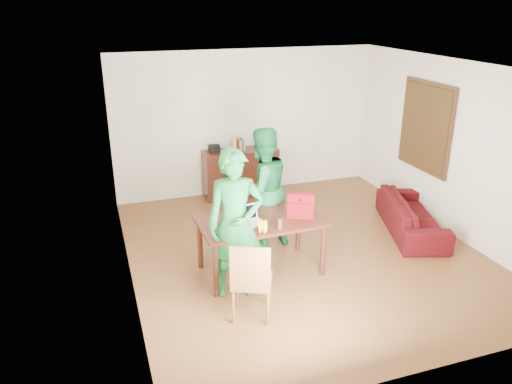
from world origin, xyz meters
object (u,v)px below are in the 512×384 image
object	(u,v)px
chair	(252,294)
sofa	(412,215)
table	(261,226)
person_far	(262,189)
laptop	(253,221)
person_near	(235,224)
red_bag	(300,207)
bottle	(280,223)

from	to	relation	value
chair	sofa	size ratio (longest dim) A/B	0.54
table	chair	world-z (taller)	chair
person_far	sofa	bearing A→B (deg)	156.98
laptop	sofa	distance (m)	2.98
person_near	red_bag	xyz separation A→B (m)	(1.01, 0.34, -0.05)
table	laptop	size ratio (longest dim) A/B	4.79
bottle	red_bag	size ratio (longest dim) A/B	0.48
table	laptop	xyz separation A→B (m)	(-0.15, -0.10, 0.14)
person_near	bottle	size ratio (longest dim) A/B	11.07
table	chair	distance (m)	1.13
person_near	person_far	xyz separation A→B (m)	(0.73, 1.11, -0.03)
laptop	red_bag	distance (m)	0.70
bottle	sofa	world-z (taller)	bottle
person_far	bottle	xyz separation A→B (m)	(-0.13, -1.07, -0.06)
person_near	bottle	distance (m)	0.61
person_near	laptop	size ratio (longest dim) A/B	5.41
laptop	table	bearing A→B (deg)	18.64
person_far	sofa	distance (m)	2.57
table	person_far	xyz separation A→B (m)	(0.26, 0.71, 0.24)
chair	bottle	world-z (taller)	chair
person_near	sofa	xyz separation A→B (m)	(3.20, 0.84, -0.68)
person_far	red_bag	xyz separation A→B (m)	(0.28, -0.77, -0.01)
sofa	person_far	bearing A→B (deg)	102.58
person_near	sofa	distance (m)	3.38
chair	laptop	size ratio (longest dim) A/B	2.85
table	sofa	size ratio (longest dim) A/B	0.91
chair	red_bag	xyz separation A→B (m)	(0.99, 0.90, 0.62)
red_bag	sofa	bearing A→B (deg)	36.70
laptop	red_bag	size ratio (longest dim) A/B	0.99
person_far	laptop	size ratio (longest dim) A/B	5.23
table	bottle	world-z (taller)	bottle
chair	person_near	distance (m)	0.87
laptop	red_bag	xyz separation A→B (m)	(0.69, 0.04, 0.09)
laptop	person_far	bearing A→B (deg)	48.15
bottle	red_bag	bearing A→B (deg)	35.75
chair	red_bag	bearing A→B (deg)	65.93
red_bag	bottle	bearing A→B (deg)	-120.42
person_far	red_bag	world-z (taller)	person_far
person_far	bottle	size ratio (longest dim) A/B	10.70
red_bag	person_near	bearing A→B (deg)	-137.78
bottle	red_bag	world-z (taller)	red_bag
table	red_bag	size ratio (longest dim) A/B	4.74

